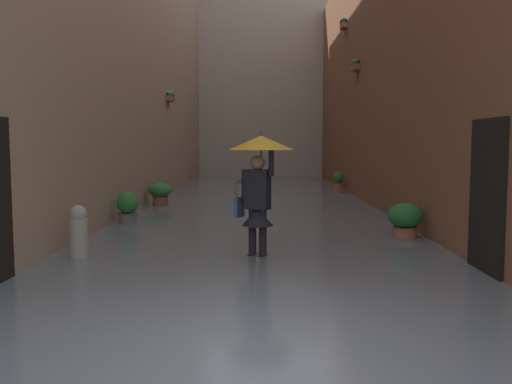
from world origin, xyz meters
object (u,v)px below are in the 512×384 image
object	(u,v)px
potted_plant_near_left	(338,182)
potted_plant_mid_left	(405,220)
mooring_bollard	(79,234)
potted_plant_far_right	(160,193)
person_wading	(259,170)
potted_plant_mid_right	(128,208)

from	to	relation	value
potted_plant_near_left	potted_plant_mid_left	bearing A→B (deg)	89.36
mooring_bollard	potted_plant_mid_left	bearing A→B (deg)	-160.98
potted_plant_far_right	potted_plant_near_left	distance (m)	7.56
person_wading	potted_plant_mid_left	bearing A→B (deg)	-147.77
potted_plant_near_left	mooring_bollard	xyz separation A→B (m)	(5.66, 12.09, 0.01)
potted_plant_mid_right	potted_plant_near_left	xyz separation A→B (m)	(-5.83, -8.37, 0.02)
potted_plant_far_right	potted_plant_mid_left	world-z (taller)	potted_plant_far_right
potted_plant_mid_right	potted_plant_near_left	size ratio (longest dim) A/B	0.98
potted_plant_mid_right	potted_plant_near_left	world-z (taller)	potted_plant_near_left
potted_plant_far_right	potted_plant_mid_right	bearing A→B (deg)	88.75
mooring_bollard	potted_plant_near_left	bearing A→B (deg)	-115.10
potted_plant_far_right	person_wading	bearing A→B (deg)	112.44
person_wading	potted_plant_mid_right	size ratio (longest dim) A/B	2.56
mooring_bollard	person_wading	bearing A→B (deg)	-176.28
person_wading	potted_plant_far_right	bearing A→B (deg)	-67.56
potted_plant_near_left	mooring_bollard	world-z (taller)	mooring_bollard
potted_plant_far_right	potted_plant_near_left	world-z (taller)	potted_plant_near_left
potted_plant_far_right	mooring_bollard	size ratio (longest dim) A/B	0.82
potted_plant_mid_left	mooring_bollard	xyz separation A→B (m)	(5.55, 1.91, 0.03)
person_wading	potted_plant_near_left	size ratio (longest dim) A/B	2.50
potted_plant_near_left	potted_plant_mid_left	world-z (taller)	potted_plant_near_left
person_wading	potted_plant_far_right	size ratio (longest dim) A/B	2.75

